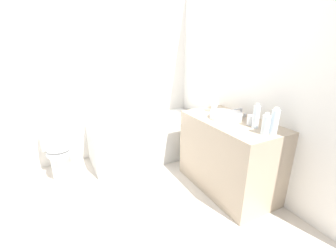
{
  "coord_description": "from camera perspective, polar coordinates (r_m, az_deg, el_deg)",
  "views": [
    {
      "loc": [
        -0.49,
        -1.9,
        1.61
      ],
      "look_at": [
        0.63,
        0.29,
        0.71
      ],
      "focal_mm": 24.61,
      "sensor_mm": 36.0,
      "label": 1
    }
  ],
  "objects": [
    {
      "name": "ground_plane",
      "position": [
        2.53,
        -10.38,
        -19.64
      ],
      "size": [
        3.93,
        3.93,
        0.0
      ],
      "primitive_type": "plane",
      "color": "beige"
    },
    {
      "name": "wall_back_tiled",
      "position": [
        3.34,
        -18.97,
        11.82
      ],
      "size": [
        3.33,
        0.1,
        2.37
      ],
      "primitive_type": "cube",
      "color": "white",
      "rests_on": "ground_plane"
    },
    {
      "name": "wall_right_mirror",
      "position": [
        2.8,
        19.5,
        10.33
      ],
      "size": [
        0.1,
        3.07,
        2.37
      ],
      "primitive_type": "cube",
      "color": "white",
      "rests_on": "ground_plane"
    },
    {
      "name": "bathtub",
      "position": [
        3.36,
        -5.35,
        -2.85
      ],
      "size": [
        1.56,
        0.7,
        1.3
      ],
      "color": "silver",
      "rests_on": "ground_plane"
    },
    {
      "name": "toilet",
      "position": [
        3.13,
        -25.44,
        -5.5
      ],
      "size": [
        0.36,
        0.51,
        0.69
      ],
      "rotation": [
        0.0,
        0.0,
        -1.49
      ],
      "color": "white",
      "rests_on": "ground_plane"
    },
    {
      "name": "vanity_counter",
      "position": [
        2.69,
        14.72,
        -7.0
      ],
      "size": [
        0.6,
        1.11,
        0.83
      ],
      "primitive_type": "cube",
      "color": "tan",
      "rests_on": "ground_plane"
    },
    {
      "name": "sink_basin",
      "position": [
        2.58,
        14.19,
        2.55
      ],
      "size": [
        0.35,
        0.35,
        0.06
      ],
      "primitive_type": "cylinder",
      "color": "white",
      "rests_on": "vanity_counter"
    },
    {
      "name": "sink_faucet",
      "position": [
        2.71,
        17.48,
        3.29
      ],
      "size": [
        0.12,
        0.15,
        0.09
      ],
      "color": "silver",
      "rests_on": "vanity_counter"
    },
    {
      "name": "water_bottle_0",
      "position": [
        2.34,
        20.98,
        2.2
      ],
      "size": [
        0.06,
        0.06,
        0.24
      ],
      "color": "silver",
      "rests_on": "vanity_counter"
    },
    {
      "name": "water_bottle_1",
      "position": [
        2.21,
        23.05,
        0.31
      ],
      "size": [
        0.07,
        0.07,
        0.2
      ],
      "color": "silver",
      "rests_on": "vanity_counter"
    },
    {
      "name": "water_bottle_2",
      "position": [
        2.74,
        11.45,
        5.43
      ],
      "size": [
        0.07,
        0.07,
        0.22
      ],
      "color": "silver",
      "rests_on": "vanity_counter"
    },
    {
      "name": "water_bottle_3",
      "position": [
        2.24,
        24.88,
        0.98
      ],
      "size": [
        0.07,
        0.07,
        0.24
      ],
      "color": "silver",
      "rests_on": "vanity_counter"
    },
    {
      "name": "drinking_glass_0",
      "position": [
        2.43,
        19.8,
        1.39
      ],
      "size": [
        0.07,
        0.07,
        0.1
      ],
      "primitive_type": "cylinder",
      "color": "white",
      "rests_on": "vanity_counter"
    },
    {
      "name": "toilet_paper_roll",
      "position": [
        3.17,
        -28.87,
        -11.81
      ],
      "size": [
        0.11,
        0.11,
        0.13
      ],
      "primitive_type": "cylinder",
      "color": "white",
      "rests_on": "ground_plane"
    }
  ]
}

